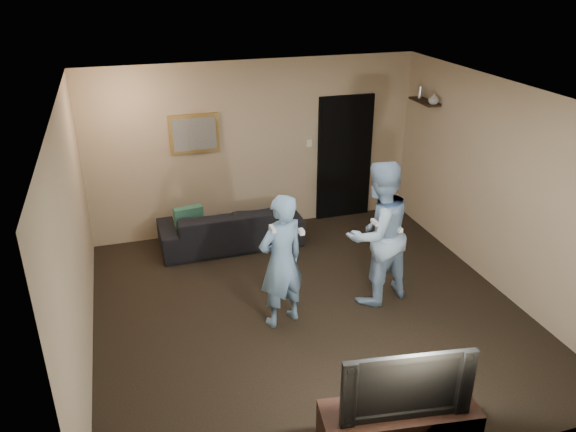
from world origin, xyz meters
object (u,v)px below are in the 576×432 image
object	(u,v)px
sofa	(230,226)
tv_console	(398,430)
television	(403,379)
wii_player_left	(281,261)
wii_player_right	(378,233)

from	to	relation	value
sofa	tv_console	distance (m)	4.26
television	wii_player_left	xyz separation A→B (m)	(-0.39, 2.14, 0.00)
television	wii_player_left	distance (m)	2.18
wii_player_left	wii_player_right	size ratio (longest dim) A/B	0.89
tv_console	wii_player_right	world-z (taller)	wii_player_right
sofa	tv_console	world-z (taller)	sofa
tv_console	television	size ratio (longest dim) A/B	1.22
sofa	television	distance (m)	4.29
sofa	television	world-z (taller)	television
wii_player_left	tv_console	bearing A→B (deg)	-79.70
wii_player_left	wii_player_right	xyz separation A→B (m)	(1.24, 0.13, 0.10)
tv_console	television	distance (m)	0.55
television	wii_player_left	bearing A→B (deg)	108.34
tv_console	wii_player_right	bearing A→B (deg)	77.56
tv_console	television	xyz separation A→B (m)	(0.00, 0.00, 0.55)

